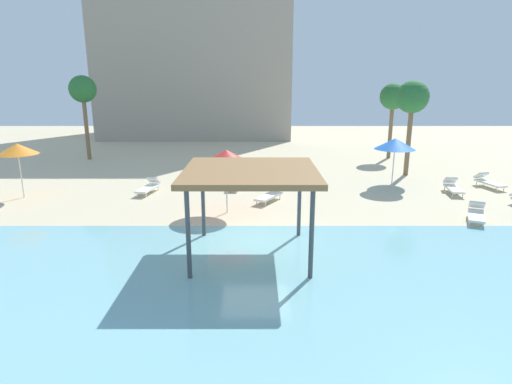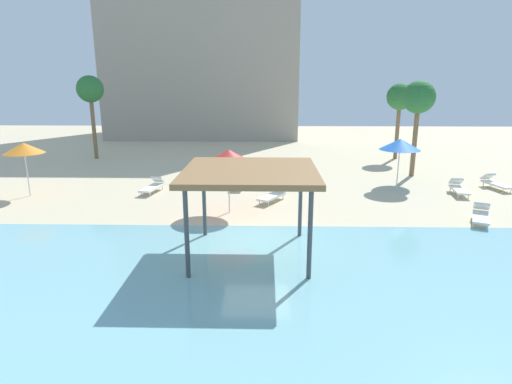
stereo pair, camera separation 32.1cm
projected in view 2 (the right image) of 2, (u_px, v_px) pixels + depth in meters
The scene contains 16 objects.
ground_plane at pixel (256, 241), 15.41m from camera, with size 80.00×80.00×0.00m, color beige.
lagoon_water at pixel (251, 319), 10.33m from camera, with size 44.00×13.50×0.04m, color #7AB7C1.
shade_pavilion at pixel (250, 175), 13.46m from camera, with size 4.22×4.22×2.92m.
beach_umbrella_red_0 at pixel (229, 157), 18.10m from camera, with size 2.33×2.33×2.79m.
beach_umbrella_blue_1 at pixel (400, 144), 22.23m from camera, with size 2.12×2.12×2.68m.
beach_umbrella_orange_3 at pixel (24, 148), 20.75m from camera, with size 1.91×1.91×2.69m.
lounge_chair_0 at pixel (238, 182), 22.95m from camera, with size 0.62×1.90×0.74m.
lounge_chair_2 at pixel (495, 183), 22.74m from camera, with size 1.00×1.98×0.74m.
lounge_chair_3 at pixel (459, 188), 21.62m from camera, with size 0.88×1.96×0.74m.
lounge_chair_4 at pixel (273, 194), 20.38m from camera, with size 1.48×1.94×0.74m.
lounge_chair_5 at pixel (481, 215), 17.29m from camera, with size 1.36×1.97×0.74m.
lounge_chair_6 at pixel (153, 186), 22.04m from camera, with size 0.97×1.98×0.74m.
palm_tree_0 at pixel (419, 99), 24.72m from camera, with size 1.90×1.90×5.64m.
palm_tree_1 at pixel (90, 91), 30.35m from camera, with size 1.90×1.90×5.99m.
palm_tree_2 at pixel (400, 98), 30.47m from camera, with size 1.90×1.90×5.46m.
hotel_block_0 at pixel (205, 39), 43.61m from camera, with size 18.63×11.69×19.49m, color #9E9384.
Camera 2 is at (0.35, -14.45, 5.63)m, focal length 29.81 mm.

